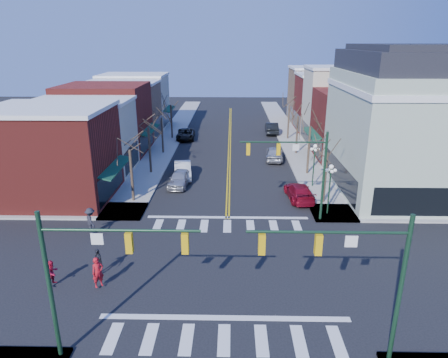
# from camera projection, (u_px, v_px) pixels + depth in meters

# --- Properties ---
(ground) EXTENTS (160.00, 160.00, 0.00)m
(ground) POSITION_uv_depth(u_px,v_px,m) (226.00, 270.00, 25.02)
(ground) COLOR black
(ground) RESTS_ON ground
(sidewalk_left) EXTENTS (3.50, 70.00, 0.15)m
(sidewalk_left) POSITION_uv_depth(u_px,v_px,m) (150.00, 170.00, 44.04)
(sidewalk_left) COLOR #9E9B93
(sidewalk_left) RESTS_ON ground
(sidewalk_right) EXTENTS (3.50, 70.00, 0.15)m
(sidewalk_right) POSITION_uv_depth(u_px,v_px,m) (309.00, 171.00, 43.70)
(sidewalk_right) COLOR #9E9B93
(sidewalk_right) RESTS_ON ground
(bldg_left_brick_a) EXTENTS (10.00, 8.50, 8.00)m
(bldg_left_brick_a) POSITION_uv_depth(u_px,v_px,m) (52.00, 156.00, 35.09)
(bldg_left_brick_a) COLOR maroon
(bldg_left_brick_a) RESTS_ON ground
(bldg_left_stucco_a) EXTENTS (10.00, 7.00, 7.50)m
(bldg_left_stucco_a) POSITION_uv_depth(u_px,v_px,m) (84.00, 138.00, 42.48)
(bldg_left_stucco_a) COLOR beige
(bldg_left_stucco_a) RESTS_ON ground
(bldg_left_brick_b) EXTENTS (10.00, 9.00, 8.50)m
(bldg_left_brick_b) POSITION_uv_depth(u_px,v_px,m) (106.00, 119.00, 49.87)
(bldg_left_brick_b) COLOR maroon
(bldg_left_brick_b) RESTS_ON ground
(bldg_left_tan) EXTENTS (10.00, 7.50, 7.80)m
(bldg_left_tan) POSITION_uv_depth(u_px,v_px,m) (123.00, 111.00, 57.77)
(bldg_left_tan) COLOR #9B7755
(bldg_left_tan) RESTS_ON ground
(bldg_left_stucco_b) EXTENTS (10.00, 8.00, 8.20)m
(bldg_left_stucco_b) POSITION_uv_depth(u_px,v_px,m) (135.00, 102.00, 65.02)
(bldg_left_stucco_b) COLOR beige
(bldg_left_stucco_b) RESTS_ON ground
(bldg_right_brick_a) EXTENTS (10.00, 8.50, 8.00)m
(bldg_right_brick_a) POSITION_uv_depth(u_px,v_px,m) (359.00, 125.00, 47.71)
(bldg_right_brick_a) COLOR maroon
(bldg_right_brick_a) RESTS_ON ground
(bldg_right_stucco) EXTENTS (10.00, 7.00, 10.00)m
(bldg_right_stucco) POSITION_uv_depth(u_px,v_px,m) (343.00, 106.00, 54.69)
(bldg_right_stucco) COLOR beige
(bldg_right_stucco) RESTS_ON ground
(bldg_right_brick_b) EXTENTS (10.00, 8.00, 8.50)m
(bldg_right_brick_b) POSITION_uv_depth(u_px,v_px,m) (330.00, 104.00, 62.02)
(bldg_right_brick_b) COLOR maroon
(bldg_right_brick_b) RESTS_ON ground
(bldg_right_tan) EXTENTS (10.00, 8.00, 9.00)m
(bldg_right_tan) POSITION_uv_depth(u_px,v_px,m) (319.00, 95.00, 69.49)
(bldg_right_tan) COLOR #9B7755
(bldg_right_tan) RESTS_ON ground
(victorian_corner) EXTENTS (12.25, 14.25, 13.30)m
(victorian_corner) POSITION_uv_depth(u_px,v_px,m) (410.00, 121.00, 36.19)
(victorian_corner) COLOR #A8B89F
(victorian_corner) RESTS_ON ground
(traffic_mast_near_left) EXTENTS (6.60, 0.28, 7.20)m
(traffic_mast_near_left) POSITION_uv_depth(u_px,v_px,m) (90.00, 267.00, 16.59)
(traffic_mast_near_left) COLOR #14331E
(traffic_mast_near_left) RESTS_ON ground
(traffic_mast_near_right) EXTENTS (6.60, 0.28, 7.20)m
(traffic_mast_near_right) POSITION_uv_depth(u_px,v_px,m) (358.00, 270.00, 16.37)
(traffic_mast_near_right) COLOR #14331E
(traffic_mast_near_right) RESTS_ON ground
(traffic_mast_far_right) EXTENTS (6.60, 0.28, 7.20)m
(traffic_mast_far_right) POSITION_uv_depth(u_px,v_px,m) (300.00, 164.00, 30.34)
(traffic_mast_far_right) COLOR #14331E
(traffic_mast_far_right) RESTS_ON ground
(lamppost_corner) EXTENTS (0.36, 0.36, 4.33)m
(lamppost_corner) POSITION_uv_depth(u_px,v_px,m) (330.00, 181.00, 31.91)
(lamppost_corner) COLOR #14331E
(lamppost_corner) RESTS_ON ground
(lamppost_midblock) EXTENTS (0.36, 0.36, 4.33)m
(lamppost_midblock) POSITION_uv_depth(u_px,v_px,m) (314.00, 158.00, 38.04)
(lamppost_midblock) COLOR #14331E
(lamppost_midblock) RESTS_ON ground
(tree_left_a) EXTENTS (0.24, 0.24, 4.76)m
(tree_left_a) POSITION_uv_depth(u_px,v_px,m) (132.00, 176.00, 34.78)
(tree_left_a) COLOR #382B21
(tree_left_a) RESTS_ON ground
(tree_left_b) EXTENTS (0.24, 0.24, 5.04)m
(tree_left_b) POSITION_uv_depth(u_px,v_px,m) (150.00, 151.00, 42.28)
(tree_left_b) COLOR #382B21
(tree_left_b) RESTS_ON ground
(tree_left_c) EXTENTS (0.24, 0.24, 4.55)m
(tree_left_c) POSITION_uv_depth(u_px,v_px,m) (162.00, 136.00, 49.91)
(tree_left_c) COLOR #382B21
(tree_left_c) RESTS_ON ground
(tree_left_d) EXTENTS (0.24, 0.24, 4.90)m
(tree_left_d) POSITION_uv_depth(u_px,v_px,m) (172.00, 122.00, 57.41)
(tree_left_d) COLOR #382B21
(tree_left_d) RESTS_ON ground
(tree_right_a) EXTENTS (0.24, 0.24, 4.62)m
(tree_right_a) POSITION_uv_depth(u_px,v_px,m) (325.00, 178.00, 34.48)
(tree_right_a) COLOR #382B21
(tree_right_a) RESTS_ON ground
(tree_right_b) EXTENTS (0.24, 0.24, 5.18)m
(tree_right_b) POSITION_uv_depth(u_px,v_px,m) (309.00, 151.00, 41.94)
(tree_right_b) COLOR #382B21
(tree_right_b) RESTS_ON ground
(tree_right_c) EXTENTS (0.24, 0.24, 4.83)m
(tree_right_c) POSITION_uv_depth(u_px,v_px,m) (297.00, 135.00, 49.55)
(tree_right_c) COLOR #382B21
(tree_right_c) RESTS_ON ground
(tree_right_d) EXTENTS (0.24, 0.24, 4.97)m
(tree_right_d) POSITION_uv_depth(u_px,v_px,m) (288.00, 122.00, 57.07)
(tree_right_d) COLOR #382B21
(tree_right_d) RESTS_ON ground
(car_left_near) EXTENTS (2.29, 4.72, 1.55)m
(car_left_near) POSITION_uv_depth(u_px,v_px,m) (180.00, 178.00, 39.21)
(car_left_near) COLOR #AEAFB3
(car_left_near) RESTS_ON ground
(car_left_mid) EXTENTS (2.30, 4.99, 1.58)m
(car_left_mid) POSITION_uv_depth(u_px,v_px,m) (183.00, 170.00, 41.62)
(car_left_mid) COLOR silver
(car_left_mid) RESTS_ON ground
(car_left_far) EXTENTS (2.68, 5.39, 1.47)m
(car_left_far) POSITION_uv_depth(u_px,v_px,m) (186.00, 134.00, 57.70)
(car_left_far) COLOR black
(car_left_far) RESTS_ON ground
(car_right_near) EXTENTS (2.43, 5.14, 1.45)m
(car_right_near) POSITION_uv_depth(u_px,v_px,m) (299.00, 192.00, 35.83)
(car_right_near) COLOR maroon
(car_right_near) RESTS_ON ground
(car_right_mid) EXTENTS (2.47, 5.12, 1.68)m
(car_right_mid) POSITION_uv_depth(u_px,v_px,m) (274.00, 153.00, 47.60)
(car_right_mid) COLOR #BBBCC0
(car_right_mid) RESTS_ON ground
(car_right_far) EXTENTS (1.89, 5.23, 1.71)m
(car_right_far) POSITION_uv_depth(u_px,v_px,m) (272.00, 128.00, 61.17)
(car_right_far) COLOR black
(car_right_far) RESTS_ON ground
(pedestrian_red_a) EXTENTS (0.80, 0.77, 1.85)m
(pedestrian_red_a) POSITION_uv_depth(u_px,v_px,m) (98.00, 272.00, 22.78)
(pedestrian_red_a) COLOR #AE121C
(pedestrian_red_a) RESTS_ON sidewalk_left
(pedestrian_red_b) EXTENTS (0.82, 0.91, 1.54)m
(pedestrian_red_b) POSITION_uv_depth(u_px,v_px,m) (53.00, 273.00, 23.02)
(pedestrian_red_b) COLOR red
(pedestrian_red_b) RESTS_ON sidewalk_left
(pedestrian_dark_a) EXTENTS (0.88, 0.94, 1.56)m
(pedestrian_dark_a) POSITION_uv_depth(u_px,v_px,m) (98.00, 261.00, 24.26)
(pedestrian_dark_a) COLOR black
(pedestrian_dark_a) RESTS_ON sidewalk_left
(pedestrian_dark_b) EXTENTS (1.31, 1.44, 1.94)m
(pedestrian_dark_b) POSITION_uv_depth(u_px,v_px,m) (91.00, 221.00, 29.21)
(pedestrian_dark_b) COLOR #212129
(pedestrian_dark_b) RESTS_ON sidewalk_left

